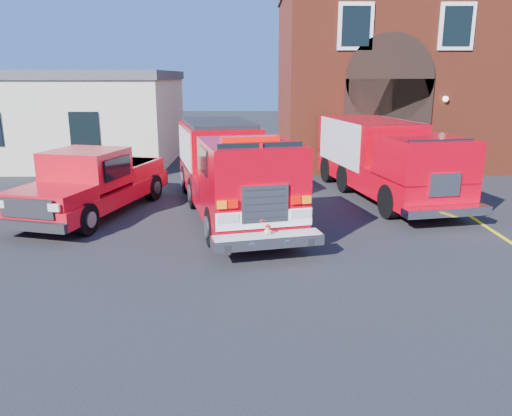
{
  "coord_description": "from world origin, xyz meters",
  "views": [
    {
      "loc": [
        -0.09,
        -11.77,
        4.1
      ],
      "look_at": [
        0.0,
        -1.2,
        1.3
      ],
      "focal_mm": 35.0,
      "sensor_mm": 36.0,
      "label": 1
    }
  ],
  "objects_px": {
    "side_building": "(70,116)",
    "pickup_truck": "(93,183)",
    "fire_station": "(433,73)",
    "secondary_truck": "(384,157)",
    "fire_engine": "(230,169)"
  },
  "relations": [
    {
      "from": "secondary_truck",
      "to": "pickup_truck",
      "type": "bearing_deg",
      "value": -166.68
    },
    {
      "from": "side_building",
      "to": "secondary_truck",
      "type": "bearing_deg",
      "value": -29.65
    },
    {
      "from": "secondary_truck",
      "to": "fire_station",
      "type": "bearing_deg",
      "value": 62.5
    },
    {
      "from": "side_building",
      "to": "secondary_truck",
      "type": "distance_m",
      "value": 15.53
    },
    {
      "from": "pickup_truck",
      "to": "secondary_truck",
      "type": "distance_m",
      "value": 9.67
    },
    {
      "from": "side_building",
      "to": "pickup_truck",
      "type": "height_order",
      "value": "side_building"
    },
    {
      "from": "fire_engine",
      "to": "secondary_truck",
      "type": "relative_size",
      "value": 1.09
    },
    {
      "from": "fire_station",
      "to": "fire_engine",
      "type": "bearing_deg",
      "value": -131.8
    },
    {
      "from": "side_building",
      "to": "secondary_truck",
      "type": "xyz_separation_m",
      "value": [
        13.48,
        -7.67,
        -0.81
      ]
    },
    {
      "from": "fire_station",
      "to": "pickup_truck",
      "type": "distance_m",
      "value": 17.97
    },
    {
      "from": "secondary_truck",
      "to": "fire_engine",
      "type": "bearing_deg",
      "value": -156.91
    },
    {
      "from": "pickup_truck",
      "to": "secondary_truck",
      "type": "relative_size",
      "value": 0.79
    },
    {
      "from": "side_building",
      "to": "fire_engine",
      "type": "relative_size",
      "value": 1.14
    },
    {
      "from": "fire_station",
      "to": "side_building",
      "type": "relative_size",
      "value": 1.49
    },
    {
      "from": "fire_station",
      "to": "pickup_truck",
      "type": "height_order",
      "value": "fire_station"
    }
  ]
}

